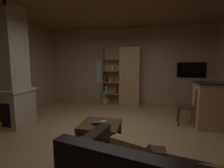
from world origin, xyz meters
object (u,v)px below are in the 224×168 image
at_px(table_book_0, 102,123).
at_px(wall_mounted_tv, 191,70).
at_px(coffee_table, 100,128).
at_px(table_book_1, 96,122).
at_px(dining_chair, 190,104).
at_px(bookshelf_cabinet, 127,77).
at_px(stone_fireplace, 9,74).
at_px(potted_floor_plant, 105,98).
at_px(table_book_2, 103,122).

xyz_separation_m(table_book_0, wall_mounted_tv, (2.26, 3.34, 0.83)).
bearing_deg(coffee_table, table_book_1, -128.84).
xyz_separation_m(dining_chair, wall_mounted_tv, (0.45, 1.81, 0.78)).
bearing_deg(table_book_1, dining_chair, 40.12).
bearing_deg(table_book_0, bookshelf_cabinet, 88.94).
distance_m(stone_fireplace, dining_chair, 4.49).
distance_m(table_book_1, potted_floor_plant, 3.06).
height_order(coffee_table, table_book_2, table_book_2).
height_order(table_book_0, dining_chair, dining_chair).
bearing_deg(table_book_1, coffee_table, 51.16).
height_order(table_book_2, dining_chair, dining_chair).
bearing_deg(wall_mounted_tv, table_book_0, -124.09).
relative_size(table_book_2, potted_floor_plant, 0.17).
relative_size(bookshelf_cabinet, potted_floor_plant, 3.58).
distance_m(bookshelf_cabinet, table_book_2, 3.24).
xyz_separation_m(stone_fireplace, potted_floor_plant, (1.80, 2.31, -1.00)).
xyz_separation_m(potted_floor_plant, wall_mounted_tv, (2.98, 0.43, 1.02)).
relative_size(potted_floor_plant, wall_mounted_tv, 0.63).
xyz_separation_m(bookshelf_cabinet, potted_floor_plant, (-0.77, -0.22, -0.75)).
bearing_deg(stone_fireplace, bookshelf_cabinet, 44.62).
bearing_deg(potted_floor_plant, table_book_2, -75.81).
height_order(table_book_2, potted_floor_plant, potted_floor_plant).
relative_size(stone_fireplace, coffee_table, 4.13).
distance_m(table_book_1, dining_chair, 2.50).
bearing_deg(dining_chair, wall_mounted_tv, 76.17).
distance_m(stone_fireplace, table_book_2, 2.74).
bearing_deg(bookshelf_cabinet, wall_mounted_tv, 5.47).
distance_m(table_book_0, wall_mounted_tv, 4.12).
xyz_separation_m(table_book_0, table_book_2, (0.04, -0.08, 0.05)).
xyz_separation_m(stone_fireplace, table_book_1, (2.42, -0.68, -0.78)).
xyz_separation_m(stone_fireplace, dining_chair, (4.32, 0.93, -0.75)).
bearing_deg(stone_fireplace, potted_floor_plant, 52.17).
relative_size(coffee_table, table_book_0, 6.22).
height_order(stone_fireplace, potted_floor_plant, stone_fireplace).
bearing_deg(table_book_0, coffee_table, -163.41).
height_order(bookshelf_cabinet, wall_mounted_tv, bookshelf_cabinet).
xyz_separation_m(bookshelf_cabinet, table_book_2, (-0.02, -3.20, -0.51)).
bearing_deg(dining_chair, table_book_0, -139.91).
bearing_deg(table_book_2, potted_floor_plant, 104.19).
xyz_separation_m(stone_fireplace, coffee_table, (2.47, -0.61, -0.90)).
bearing_deg(potted_floor_plant, wall_mounted_tv, 8.28).
relative_size(table_book_0, wall_mounted_tv, 0.12).
xyz_separation_m(dining_chair, potted_floor_plant, (-2.53, 1.38, -0.25)).
xyz_separation_m(table_book_2, potted_floor_plant, (-0.75, 2.98, -0.24)).
height_order(bookshelf_cabinet, table_book_2, bookshelf_cabinet).
bearing_deg(coffee_table, table_book_0, 16.59).
xyz_separation_m(table_book_1, potted_floor_plant, (-0.62, 2.99, -0.22)).
xyz_separation_m(coffee_table, wall_mounted_tv, (2.30, 3.35, 0.93)).
relative_size(dining_chair, wall_mounted_tv, 0.98).
bearing_deg(coffee_table, potted_floor_plant, 103.05).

